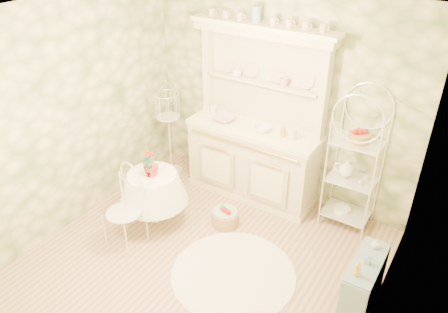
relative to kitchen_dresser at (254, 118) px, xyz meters
The scene contains 22 objects.
floor 1.91m from the kitchen_dresser, 82.50° to the right, with size 3.60×3.60×0.00m, color tan.
ceiling 2.18m from the kitchen_dresser, 82.50° to the right, with size 3.60×3.60×0.00m, color white.
wall_left 2.22m from the kitchen_dresser, 136.47° to the right, with size 3.60×3.60×0.00m, color beige.
wall_right 2.52m from the kitchen_dresser, 37.23° to the right, with size 3.60×3.60×0.00m, color beige.
wall_back 0.40m from the kitchen_dresser, 54.46° to the left, with size 3.60×3.60×0.00m, color beige.
wall_front 3.33m from the kitchen_dresser, 86.55° to the right, with size 3.60×3.60×0.00m, color beige.
kitchen_dresser is the anchor object (origin of this frame).
bakers_rack 1.34m from the kitchen_dresser, ahead, with size 0.57×0.40×1.82m, color white.
side_shelf 2.37m from the kitchen_dresser, 31.63° to the right, with size 0.24×0.66×0.56m, color #7892A6.
round_table 1.63m from the kitchen_dresser, 119.90° to the right, with size 0.57×0.57×0.62m, color white.
cafe_chair 1.97m from the kitchen_dresser, 113.16° to the right, with size 0.40×0.40×0.87m, color white.
birdcage_stand 1.35m from the kitchen_dresser, behind, with size 0.33×0.33×1.40m, color white.
floor_basket 1.29m from the kitchen_dresser, 85.46° to the right, with size 0.35×0.35×0.23m, color tan.
lace_rug 1.94m from the kitchen_dresser, 67.67° to the right, with size 1.36×1.36×0.01m, color white.
bowl_floral 0.44m from the kitchen_dresser, behind, with size 0.28×0.28×0.07m, color white.
bowl_white 0.19m from the kitchen_dresser, 11.14° to the right, with size 0.21×0.21×0.07m, color white.
cup_left 0.60m from the kitchen_dresser, 157.83° to the left, with size 0.12×0.12×0.10m, color white.
cup_right 0.58m from the kitchen_dresser, 27.91° to the left, with size 0.11×0.11×0.10m, color white.
potted_geranium 1.46m from the kitchen_dresser, 118.69° to the right, with size 0.14×0.10×0.27m, color #3F7238.
bottle_amber 2.34m from the kitchen_dresser, 36.86° to the right, with size 0.06×0.06×0.17m, color gold.
bottle_blue 2.28m from the kitchen_dresser, 32.26° to the right, with size 0.05×0.05×0.11m, color #7C9DC1.
bottle_glass 2.16m from the kitchen_dresser, 26.41° to the right, with size 0.08×0.08×0.10m, color silver.
Camera 1 is at (2.16, -2.89, 3.52)m, focal length 35.00 mm.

